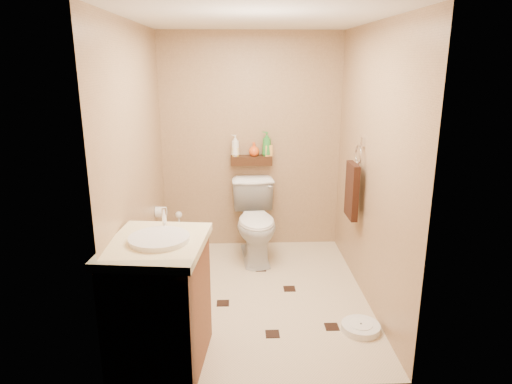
{
  "coord_description": "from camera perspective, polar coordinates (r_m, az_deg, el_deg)",
  "views": [
    {
      "loc": [
        -0.15,
        -3.79,
        2.08
      ],
      "look_at": [
        0.01,
        0.25,
        0.92
      ],
      "focal_mm": 32.0,
      "sensor_mm": 36.0,
      "label": 1
    }
  ],
  "objects": [
    {
      "name": "wall_back",
      "position": [
        5.12,
        -0.62,
        6.13
      ],
      "size": [
        2.0,
        0.04,
        2.4
      ],
      "primitive_type": "cube",
      "color": "tan",
      "rests_on": "ground"
    },
    {
      "name": "toilet_brush",
      "position": [
        5.27,
        -9.51,
        -5.53
      ],
      "size": [
        0.11,
        0.11,
        0.46
      ],
      "color": "#1C706F",
      "rests_on": "ground"
    },
    {
      "name": "bottle_d",
      "position": [
        5.05,
        1.35,
        6.05
      ],
      "size": [
        0.13,
        0.13,
        0.27
      ],
      "primitive_type": "imported",
      "rotation": [
        0.0,
        0.0,
        4.41
      ],
      "color": "#2D8731",
      "rests_on": "wall_shelf"
    },
    {
      "name": "ceiling",
      "position": [
        3.81,
        -0.07,
        20.84
      ],
      "size": [
        2.0,
        2.5,
        0.02
      ],
      "primitive_type": "cube",
      "color": "silver",
      "rests_on": "wall_back"
    },
    {
      "name": "bottle_c",
      "position": [
        5.05,
        -0.24,
        5.37
      ],
      "size": [
        0.16,
        0.16,
        0.15
      ],
      "primitive_type": "imported",
      "rotation": [
        0.0,
        0.0,
        4.2
      ],
      "color": "#E3541A",
      "rests_on": "wall_shelf"
    },
    {
      "name": "bottle_a",
      "position": [
        5.04,
        -2.6,
        5.83
      ],
      "size": [
        0.12,
        0.12,
        0.24
      ],
      "primitive_type": "imported",
      "rotation": [
        0.0,
        0.0,
        4.33
      ],
      "color": "white",
      "rests_on": "wall_shelf"
    },
    {
      "name": "vanity",
      "position": [
        3.31,
        -11.92,
        -13.27
      ],
      "size": [
        0.71,
        0.83,
        1.08
      ],
      "rotation": [
        0.0,
        0.0,
        -0.11
      ],
      "color": "brown",
      "rests_on": "ground"
    },
    {
      "name": "wall_right",
      "position": [
        4.06,
        14.2,
        3.01
      ],
      "size": [
        0.04,
        2.5,
        2.4
      ],
      "primitive_type": "cube",
      "color": "tan",
      "rests_on": "ground"
    },
    {
      "name": "floor_accents",
      "position": [
        4.3,
        0.48,
        -12.85
      ],
      "size": [
        1.29,
        1.3,
        0.01
      ],
      "color": "black",
      "rests_on": "ground"
    },
    {
      "name": "bottle_e",
      "position": [
        5.06,
        1.48,
        5.55
      ],
      "size": [
        0.1,
        0.1,
        0.18
      ],
      "primitive_type": "imported",
      "rotation": [
        0.0,
        0.0,
        3.46
      ],
      "color": "#F6B652",
      "rests_on": "wall_shelf"
    },
    {
      "name": "toilet_paper",
      "position": [
        4.75,
        -11.8,
        -2.47
      ],
      "size": [
        0.12,
        0.11,
        0.12
      ],
      "color": "white",
      "rests_on": "wall_left"
    },
    {
      "name": "wall_front",
      "position": [
        2.7,
        0.97,
        -3.05
      ],
      "size": [
        2.0,
        0.04,
        2.4
      ],
      "primitive_type": "cube",
      "color": "tan",
      "rests_on": "ground"
    },
    {
      "name": "bathroom_scale",
      "position": [
        3.9,
        12.96,
        -16.16
      ],
      "size": [
        0.4,
        0.4,
        0.06
      ],
      "rotation": [
        0.0,
        0.0,
        -0.39
      ],
      "color": "white",
      "rests_on": "ground"
    },
    {
      "name": "bottle_b",
      "position": [
        5.05,
        -2.58,
        5.32
      ],
      "size": [
        0.07,
        0.07,
        0.15
      ],
      "primitive_type": "imported",
      "rotation": [
        0.0,
        0.0,
        4.7
      ],
      "color": "gold",
      "rests_on": "wall_shelf"
    },
    {
      "name": "towel_ring",
      "position": [
        4.33,
        11.96,
        0.48
      ],
      "size": [
        0.12,
        0.3,
        0.76
      ],
      "color": "silver",
      "rests_on": "wall_right"
    },
    {
      "name": "wall_shelf",
      "position": [
        5.08,
        -0.58,
        3.98
      ],
      "size": [
        0.46,
        0.14,
        0.1
      ],
      "primitive_type": "cube",
      "color": "#3D2310",
      "rests_on": "wall_back"
    },
    {
      "name": "ground",
      "position": [
        4.33,
        -0.06,
        -12.69
      ],
      "size": [
        2.5,
        2.5,
        0.0
      ],
      "primitive_type": "plane",
      "color": "beige",
      "rests_on": "ground"
    },
    {
      "name": "toilet",
      "position": [
        4.92,
        0.01,
        -3.73
      ],
      "size": [
        0.53,
        0.85,
        0.83
      ],
      "primitive_type": "imported",
      "rotation": [
        0.0,
        0.0,
        0.07
      ],
      "color": "white",
      "rests_on": "ground"
    },
    {
      "name": "wall_left",
      "position": [
        3.99,
        -14.6,
        2.74
      ],
      "size": [
        0.04,
        2.5,
        2.4
      ],
      "primitive_type": "cube",
      "color": "tan",
      "rests_on": "ground"
    }
  ]
}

